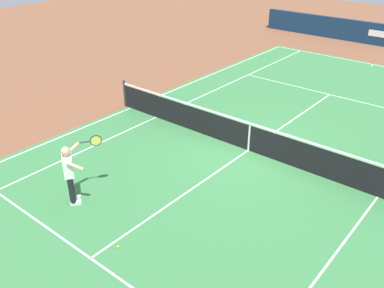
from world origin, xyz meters
TOP-DOWN VIEW (x-y plane):
  - ground_plane at (0.00, 0.00)m, footprint 60.00×60.00m
  - court_slab at (0.00, 0.00)m, footprint 24.20×11.40m
  - court_line_markings at (0.00, 0.00)m, footprint 23.85×11.05m
  - tennis_net at (0.00, 0.00)m, footprint 0.10×11.70m
  - tennis_player_near at (5.30, -2.03)m, footprint 1.18×0.75m
  - tennis_ball at (5.78, 0.21)m, footprint 0.07×0.07m

SIDE VIEW (x-z plane):
  - ground_plane at x=0.00m, z-range 0.00..0.00m
  - court_slab at x=0.00m, z-range 0.00..0.00m
  - court_line_markings at x=0.00m, z-range 0.00..0.01m
  - tennis_ball at x=5.78m, z-range 0.00..0.07m
  - tennis_net at x=0.00m, z-range -0.05..1.03m
  - tennis_player_near at x=5.30m, z-range 0.08..1.78m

